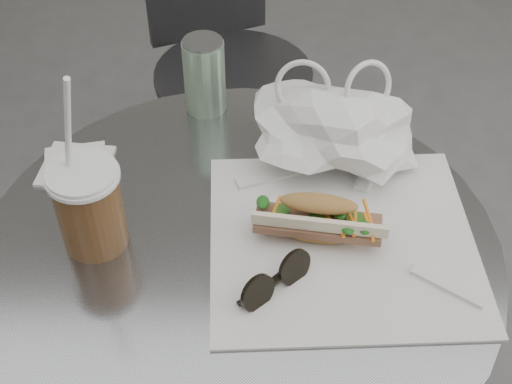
{
  "coord_description": "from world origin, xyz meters",
  "views": [
    {
      "loc": [
        0.03,
        -0.48,
        1.51
      ],
      "look_at": [
        0.02,
        0.26,
        0.79
      ],
      "focal_mm": 50.0,
      "sensor_mm": 36.0,
      "label": 1
    }
  ],
  "objects_px": {
    "iced_coffee": "(89,206)",
    "drink_can": "(204,75)",
    "sunglasses": "(275,281)",
    "chair_far": "(229,108)",
    "banh_mi": "(318,219)",
    "cafe_table": "(241,350)"
  },
  "relations": [
    {
      "from": "iced_coffee",
      "to": "sunglasses",
      "type": "xyz_separation_m",
      "value": [
        0.26,
        -0.09,
        -0.05
      ]
    },
    {
      "from": "cafe_table",
      "to": "banh_mi",
      "type": "bearing_deg",
      "value": 7.04
    },
    {
      "from": "banh_mi",
      "to": "chair_far",
      "type": "bearing_deg",
      "value": 109.58
    },
    {
      "from": "cafe_table",
      "to": "banh_mi",
      "type": "distance_m",
      "value": 0.33
    },
    {
      "from": "cafe_table",
      "to": "iced_coffee",
      "type": "height_order",
      "value": "iced_coffee"
    },
    {
      "from": "cafe_table",
      "to": "chair_far",
      "type": "distance_m",
      "value": 0.85
    },
    {
      "from": "banh_mi",
      "to": "iced_coffee",
      "type": "bearing_deg",
      "value": -170.64
    },
    {
      "from": "drink_can",
      "to": "iced_coffee",
      "type": "bearing_deg",
      "value": -113.75
    },
    {
      "from": "iced_coffee",
      "to": "cafe_table",
      "type": "bearing_deg",
      "value": -1.61
    },
    {
      "from": "banh_mi",
      "to": "drink_can",
      "type": "height_order",
      "value": "drink_can"
    },
    {
      "from": "chair_far",
      "to": "iced_coffee",
      "type": "xyz_separation_m",
      "value": [
        -0.15,
        -0.83,
        0.47
      ]
    },
    {
      "from": "chair_far",
      "to": "banh_mi",
      "type": "bearing_deg",
      "value": 79.42
    },
    {
      "from": "cafe_table",
      "to": "banh_mi",
      "type": "height_order",
      "value": "banh_mi"
    },
    {
      "from": "drink_can",
      "to": "chair_far",
      "type": "bearing_deg",
      "value": 88.98
    },
    {
      "from": "iced_coffee",
      "to": "sunglasses",
      "type": "height_order",
      "value": "iced_coffee"
    },
    {
      "from": "banh_mi",
      "to": "drink_can",
      "type": "xyz_separation_m",
      "value": [
        -0.18,
        0.31,
        0.03
      ]
    },
    {
      "from": "cafe_table",
      "to": "iced_coffee",
      "type": "distance_m",
      "value": 0.4
    },
    {
      "from": "sunglasses",
      "to": "iced_coffee",
      "type": "bearing_deg",
      "value": 119.54
    },
    {
      "from": "iced_coffee",
      "to": "drink_can",
      "type": "xyz_separation_m",
      "value": [
        0.14,
        0.32,
        -0.0
      ]
    },
    {
      "from": "cafe_table",
      "to": "iced_coffee",
      "type": "xyz_separation_m",
      "value": [
        -0.21,
        0.01,
        0.35
      ]
    },
    {
      "from": "chair_far",
      "to": "drink_can",
      "type": "height_order",
      "value": "drink_can"
    },
    {
      "from": "cafe_table",
      "to": "drink_can",
      "type": "distance_m",
      "value": 0.47
    }
  ]
}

